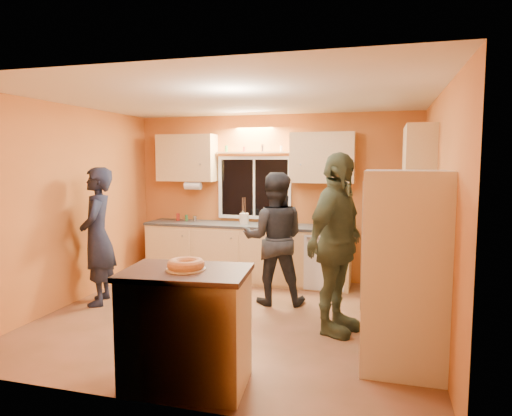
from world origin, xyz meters
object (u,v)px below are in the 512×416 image
(refrigerator, at_px, (404,271))
(person_right, at_px, (336,244))
(island, at_px, (187,327))
(person_left, at_px, (98,236))
(person_center, at_px, (274,238))

(refrigerator, distance_m, person_right, 0.97)
(refrigerator, height_order, person_right, person_right)
(island, bearing_deg, person_left, 133.51)
(refrigerator, xyz_separation_m, person_center, (-1.57, 1.53, -0.03))
(person_left, bearing_deg, person_center, 83.18)
(island, xyz_separation_m, person_left, (-2.04, 1.73, 0.40))
(refrigerator, height_order, island, refrigerator)
(refrigerator, bearing_deg, person_right, 134.39)
(island, height_order, person_left, person_left)
(refrigerator, xyz_separation_m, person_right, (-0.68, 0.69, 0.09))
(island, xyz_separation_m, person_center, (0.18, 2.38, 0.36))
(refrigerator, bearing_deg, person_left, 166.83)
(person_left, height_order, person_right, person_right)
(refrigerator, bearing_deg, person_center, 135.66)
(person_center, bearing_deg, refrigerator, 124.62)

